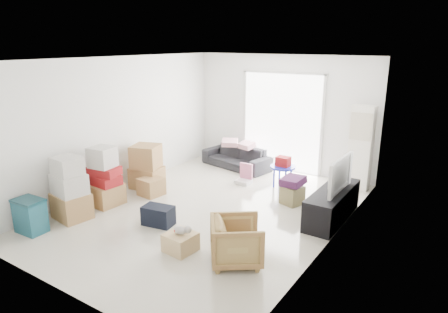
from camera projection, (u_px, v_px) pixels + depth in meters
room_shell at (208, 139)px, 6.93m from camera, size 4.98×6.48×3.18m
sliding_door at (282, 118)px, 9.35m from camera, size 2.10×0.04×2.33m
ac_tower at (361, 148)px, 8.17m from camera, size 0.45×0.30×1.75m
tv_console at (332, 204)px, 6.89m from camera, size 0.48×1.61×0.54m
television at (334, 186)px, 6.80m from camera, size 0.61×1.03×0.13m
sofa at (236, 154)px, 9.72m from camera, size 1.82×0.82×0.69m
pillow_left at (230, 137)px, 9.70m from camera, size 0.51×0.47×0.13m
pillow_right at (247, 139)px, 9.45m from camera, size 0.44×0.39×0.13m
armchair at (237, 239)px, 5.50m from camera, size 0.93×0.94×0.71m
storage_bins at (30, 216)px, 6.41m from camera, size 0.50×0.36×0.56m
box_stack_a at (70, 191)px, 6.86m from camera, size 0.67×0.59×1.11m
box_stack_b at (104, 180)px, 7.46m from camera, size 0.64×0.58×1.12m
box_stack_c at (147, 167)px, 8.33m from camera, size 0.70×0.67×0.92m
loose_box at (151, 186)px, 8.00m from camera, size 0.47×0.47×0.35m
duffel_bag at (158, 216)px, 6.70m from camera, size 0.56×0.39×0.33m
ottoman at (292, 195)px, 7.56m from camera, size 0.45×0.45×0.35m
blanket at (293, 183)px, 7.49m from camera, size 0.44×0.44×0.14m
kids_table at (283, 165)px, 8.36m from camera, size 0.54×0.54×0.66m
toy_walker at (244, 178)px, 8.69m from camera, size 0.32×0.28×0.43m
wood_crate at (181, 242)px, 5.87m from camera, size 0.45×0.45×0.27m
plush_bunny at (182, 230)px, 5.80m from camera, size 0.28×0.16×0.14m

